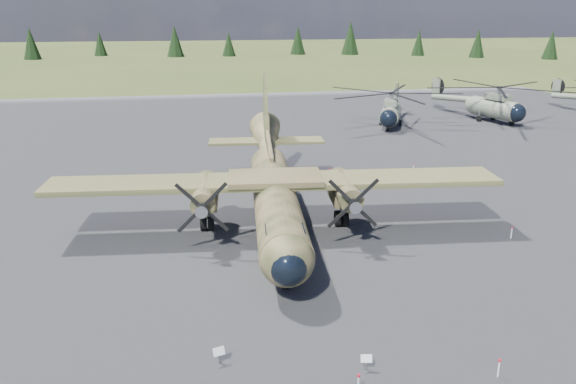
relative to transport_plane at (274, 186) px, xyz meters
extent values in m
plane|color=#4E5224|center=(-1.36, -5.07, -2.86)|extent=(500.00, 500.00, 0.00)
cube|color=#56565A|center=(-1.36, 4.93, -2.86)|extent=(120.00, 120.00, 0.04)
cylinder|color=#383D21|center=(-0.13, -1.60, -0.48)|extent=(4.46, 18.82, 2.90)
sphere|color=#383D21|center=(-0.92, -10.89, -0.48)|extent=(3.07, 3.07, 2.84)
sphere|color=black|center=(-0.97, -11.45, -0.53)|extent=(2.26, 2.26, 2.09)
cube|color=black|center=(-0.78, -9.24, 0.30)|extent=(2.20, 1.83, 0.57)
cone|color=#383D21|center=(0.89, 10.58, 0.61)|extent=(3.43, 7.33, 4.36)
cube|color=#A6A9AB|center=(-0.05, -0.57, -1.67)|extent=(2.48, 6.36, 0.52)
cube|color=#333A1E|center=(-0.09, -1.08, 0.71)|extent=(30.23, 6.03, 0.36)
cube|color=#383D21|center=(-0.09, -1.08, 0.94)|extent=(6.51, 4.24, 0.36)
cylinder|color=#383D21|center=(-4.76, -1.00, 0.14)|extent=(2.00, 5.50, 1.55)
cube|color=#383D21|center=(-4.69, -0.17, -0.53)|extent=(1.84, 3.64, 0.83)
cone|color=gray|center=(-5.04, -4.35, 0.14)|extent=(0.86, 1.00, 0.79)
cylinder|color=black|center=(-4.69, -0.17, -2.29)|extent=(1.00, 1.21, 1.14)
cylinder|color=#383D21|center=(4.53, -1.78, 0.14)|extent=(2.00, 5.50, 1.55)
cube|color=#383D21|center=(4.60, -0.96, -0.53)|extent=(1.84, 3.64, 0.83)
cone|color=gray|center=(4.24, -5.14, 0.14)|extent=(0.86, 1.00, 0.79)
cylinder|color=black|center=(4.60, -0.96, -2.29)|extent=(1.00, 1.21, 1.14)
cube|color=#383D21|center=(0.56, 6.66, 1.23)|extent=(0.95, 7.82, 1.74)
cube|color=#333A1E|center=(0.94, 11.10, 0.66)|extent=(10.10, 3.11, 0.23)
cylinder|color=gray|center=(-0.81, -9.65, -1.54)|extent=(0.16, 0.16, 0.93)
cylinder|color=black|center=(-0.81, -9.65, -2.29)|extent=(0.44, 1.00, 0.97)
cylinder|color=gray|center=(19.69, 31.69, -1.10)|extent=(4.88, 7.20, 2.37)
sphere|color=black|center=(18.33, 28.55, -1.15)|extent=(2.87, 2.87, 2.18)
sphere|color=gray|center=(21.04, 34.82, -1.10)|extent=(2.87, 2.87, 2.18)
cube|color=gray|center=(19.54, 31.34, 0.41)|extent=(2.68, 3.42, 0.71)
cylinder|color=gray|center=(19.54, 31.34, 1.12)|extent=(0.45, 0.45, 0.95)
cylinder|color=gray|center=(22.45, 38.08, -0.77)|extent=(3.94, 7.75, 1.36)
cube|color=gray|center=(23.86, 41.34, 0.41)|extent=(0.72, 1.30, 2.27)
cylinder|color=black|center=(24.16, 41.21, 0.41)|extent=(1.03, 2.28, 2.46)
cylinder|color=black|center=(18.56, 29.08, -2.48)|extent=(0.50, 0.70, 0.64)
cylinder|color=black|center=(18.96, 33.24, -2.48)|extent=(0.56, 0.81, 0.76)
cylinder|color=gray|center=(18.96, 33.24, -1.98)|extent=(0.17, 0.17, 1.37)
cylinder|color=black|center=(21.31, 32.22, -2.48)|extent=(0.56, 0.81, 0.76)
cylinder|color=gray|center=(21.31, 32.22, -1.98)|extent=(0.17, 0.17, 1.37)
cylinder|color=gray|center=(34.43, 32.38, -0.99)|extent=(4.78, 7.71, 2.53)
sphere|color=black|center=(35.63, 28.94, -1.04)|extent=(2.96, 2.96, 2.33)
sphere|color=gray|center=(33.23, 35.81, -0.99)|extent=(2.96, 2.96, 2.33)
cube|color=gray|center=(34.56, 31.99, 0.63)|extent=(2.69, 3.62, 0.76)
cylinder|color=gray|center=(34.56, 31.99, 1.39)|extent=(0.46, 0.46, 1.01)
cylinder|color=gray|center=(31.99, 39.39, -0.63)|extent=(3.64, 8.43, 1.45)
cube|color=gray|center=(30.74, 42.98, 0.63)|extent=(0.68, 1.41, 2.43)
cylinder|color=black|center=(31.07, 43.09, 0.63)|extent=(0.92, 2.50, 2.63)
cylinder|color=black|center=(35.43, 29.51, -2.45)|extent=(0.49, 0.74, 0.69)
cylinder|color=black|center=(32.74, 33.07, -2.45)|extent=(0.55, 0.86, 0.81)
cylinder|color=gray|center=(32.74, 33.07, -1.92)|extent=(0.18, 0.18, 1.47)
cylinder|color=black|center=(35.32, 33.97, -2.45)|extent=(0.55, 0.86, 0.81)
cylinder|color=gray|center=(35.32, 33.97, -1.92)|extent=(0.18, 0.18, 1.47)
cylinder|color=gray|center=(51.08, 38.74, -0.82)|extent=(3.38, 7.70, 1.32)
cube|color=gray|center=(49.92, 42.01, 0.34)|extent=(0.63, 1.29, 2.22)
cylinder|color=black|center=(50.22, 42.12, 0.34)|extent=(0.86, 2.29, 2.41)
cube|color=gray|center=(-4.70, -15.66, -2.55)|extent=(0.11, 0.11, 0.63)
cube|color=white|center=(-4.70, -15.71, -2.24)|extent=(0.54, 0.35, 0.35)
cube|color=gray|center=(1.38, -17.16, -2.56)|extent=(0.10, 0.10, 0.59)
cube|color=white|center=(1.38, -17.22, -2.28)|extent=(0.50, 0.28, 0.33)
cylinder|color=white|center=(0.64, -18.57, -2.46)|extent=(0.07, 0.07, 0.80)
cylinder|color=red|center=(0.64, -18.57, -2.06)|extent=(0.12, 0.12, 0.10)
cylinder|color=white|center=(6.64, -18.57, -2.46)|extent=(0.07, 0.07, 0.80)
cylinder|color=red|center=(6.64, -18.57, -2.06)|extent=(0.12, 0.12, 0.10)
cylinder|color=white|center=(-17.36, 10.93, -2.46)|extent=(0.07, 0.07, 0.80)
cylinder|color=red|center=(-17.36, 10.93, -2.06)|extent=(0.12, 0.12, 0.10)
cylinder|color=white|center=(-9.36, 10.93, -2.46)|extent=(0.07, 0.07, 0.80)
cylinder|color=red|center=(-9.36, 10.93, -2.06)|extent=(0.12, 0.12, 0.10)
cylinder|color=white|center=(-1.36, 10.93, -2.46)|extent=(0.07, 0.07, 0.80)
cylinder|color=red|center=(-1.36, 10.93, -2.06)|extent=(0.12, 0.12, 0.10)
cylinder|color=white|center=(6.64, 10.93, -2.46)|extent=(0.07, 0.07, 0.80)
cylinder|color=red|center=(6.64, 10.93, -2.06)|extent=(0.12, 0.12, 0.10)
cylinder|color=white|center=(14.64, 10.93, -2.46)|extent=(0.07, 0.07, 0.80)
cylinder|color=red|center=(14.64, 10.93, -2.06)|extent=(0.12, 0.12, 0.10)
cylinder|color=white|center=(15.14, -5.07, -2.46)|extent=(0.07, 0.07, 0.80)
cylinder|color=red|center=(15.14, -5.07, -2.06)|extent=(0.12, 0.12, 0.10)
cone|color=black|center=(101.94, 121.61, 1.39)|extent=(4.75, 4.75, 8.49)
cone|color=black|center=(83.28, 131.42, 1.52)|extent=(4.90, 4.90, 8.75)
cone|color=black|center=(68.10, 141.73, 1.25)|extent=(4.60, 4.60, 8.21)
cone|color=black|center=(47.44, 149.91, 2.50)|extent=(6.00, 6.00, 10.71)
cone|color=black|center=(30.35, 153.34, 1.72)|extent=(5.12, 5.12, 9.15)
cone|color=black|center=(7.11, 149.52, 0.98)|extent=(4.29, 4.29, 7.67)
cone|color=black|center=(-9.81, 150.25, 1.94)|extent=(5.38, 5.38, 9.60)
cone|color=black|center=(-33.89, 158.22, 0.94)|extent=(4.25, 4.25, 7.59)
cone|color=black|center=(-52.26, 147.60, 1.80)|extent=(5.22, 5.22, 9.32)
camera|label=1|loc=(-5.24, -36.54, 11.67)|focal=35.00mm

